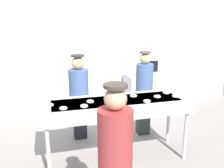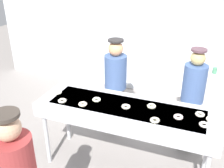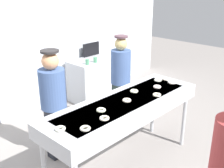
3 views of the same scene
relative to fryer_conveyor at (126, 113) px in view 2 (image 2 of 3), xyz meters
The scene contains 17 objects.
ground_plane 0.92m from the fryer_conveyor, ahead, with size 16.00×16.00×0.00m, color gray.
back_wall 2.59m from the fryer_conveyor, 90.00° to the left, with size 8.00×0.12×2.87m, color silver.
fryer_conveyor is the anchor object (origin of this frame).
sugar_donut_0 0.68m from the fryer_conveyor, ahead, with size 0.11×0.11×0.03m, color white.
sugar_donut_1 1.04m from the fryer_conveyor, ahead, with size 0.11×0.11×0.03m, color #F3E2C8.
sugar_donut_2 0.92m from the fryer_conveyor, ahead, with size 0.11×0.11×0.03m, color white.
sugar_donut_3 0.35m from the fryer_conveyor, 17.54° to the left, with size 0.11×0.11×0.03m, color #EDF1C4.
sugar_donut_4 0.57m from the fryer_conveyor, 162.48° to the right, with size 0.11×0.11×0.03m, color #FEF0CF.
sugar_donut_5 0.86m from the fryer_conveyor, 167.54° to the right, with size 0.11×0.11×0.03m, color #EFE8CD.
sugar_donut_6 1.02m from the fryer_conveyor, behind, with size 0.11×0.11×0.03m, color white.
sugar_donut_7 0.43m from the fryer_conveyor, behind, with size 0.11×0.11×0.03m, color #EAF3C7.
sugar_donut_8 0.12m from the fryer_conveyor, 73.63° to the right, with size 0.11×0.11×0.03m, color #F2E2C3.
sugar_donut_9 0.48m from the fryer_conveyor, 25.89° to the right, with size 0.11×0.11×0.03m, color #EFE6C2.
sugar_donut_10 0.98m from the fryer_conveyor, ahead, with size 0.11×0.11×0.03m, color white.
worker_baker 1.02m from the fryer_conveyor, 117.64° to the left, with size 0.36×0.36×1.62m.
worker_assistant 1.08m from the fryer_conveyor, 44.55° to the left, with size 0.32×0.32×1.65m.
paper_cup_0 2.18m from the fryer_conveyor, 60.98° to the left, with size 0.08×0.08×0.11m, color #4C8C66.
Camera 2 is at (0.86, -2.77, 2.73)m, focal length 41.65 mm.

